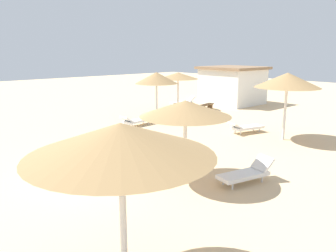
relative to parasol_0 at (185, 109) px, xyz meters
name	(u,v)px	position (x,y,z in m)	size (l,w,h in m)	color
ground_plane	(103,173)	(-2.33, -1.64, -2.35)	(80.00, 80.00, 0.00)	#DBBA8C
parasol_0	(185,109)	(0.00, 0.00, 0.00)	(2.87, 2.87, 2.61)	silver
parasol_1	(287,80)	(-0.50, 6.99, 0.44)	(2.95, 2.95, 3.14)	silver
parasol_2	(178,76)	(-9.79, 8.93, 0.04)	(2.88, 2.88, 2.63)	silver
parasol_3	(121,140)	(2.85, -4.29, 0.34)	(3.12, 3.12, 2.98)	silver
parasol_4	(156,78)	(-7.98, 5.47, 0.18)	(2.52, 2.52, 2.88)	silver
lounger_0	(160,159)	(-1.42, 0.18, -2.04)	(1.80, 1.79, 0.67)	white
lounger_1	(245,127)	(-2.47, 6.75, -2.04)	(1.13, 2.02, 0.62)	white
lounger_2	(183,102)	(-10.69, 10.34, -2.03)	(1.22, 1.98, 0.75)	white
lounger_4	(136,120)	(-7.50, 3.55, -2.04)	(0.78, 1.95, 0.66)	white
lounger_6	(247,173)	(1.46, 1.31, -2.03)	(1.04, 1.97, 0.76)	white
bench_0	(206,106)	(-8.03, 9.95, -2.01)	(0.68, 1.55, 0.49)	brown
beach_cabana	(232,85)	(-8.99, 14.07, -0.88)	(4.32, 4.22, 2.91)	white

